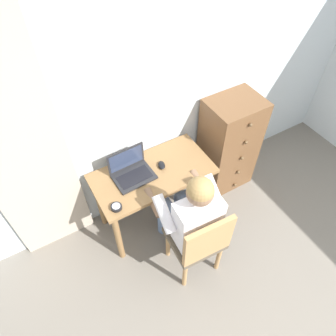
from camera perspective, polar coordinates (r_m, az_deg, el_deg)
The scene contains 9 objects.
wall_back at distance 2.71m, azimuth -0.94°, elevation 13.81°, with size 4.80×0.05×2.50m, color silver.
curtain_panel at distance 2.50m, azimuth -24.95°, elevation 1.72°, with size 0.65×0.03×2.30m, color #BCAD99.
desk at distance 2.83m, azimuth -2.77°, elevation -2.48°, with size 1.06×0.55×0.73m.
dresser at distance 3.29m, azimuth 10.95°, elevation 4.20°, with size 0.52×0.44×1.08m.
chair at distance 2.63m, azimuth 5.72°, elevation -13.13°, with size 0.44×0.42×0.88m.
person_seated at distance 2.55m, azimuth 3.89°, elevation -8.00°, with size 0.55×0.60×1.20m.
laptop at distance 2.69m, azimuth -6.71°, elevation -0.46°, with size 0.35×0.27×0.24m.
computer_mouse at distance 2.76m, azimuth -1.18°, elevation 0.52°, with size 0.06×0.10×0.03m, color black.
desk_clock at distance 2.52m, azimuth -9.40°, elevation -7.04°, with size 0.09×0.09×0.03m.
Camera 1 is at (-1.08, 0.26, 2.80)m, focal length 33.44 mm.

